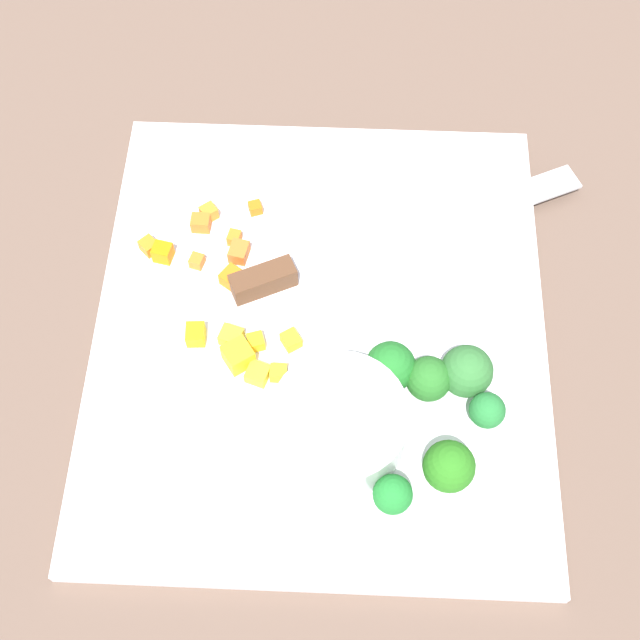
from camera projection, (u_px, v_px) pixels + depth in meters
name	position (u px, v px, depth m)	size (l,w,h in m)	color
ground_plane	(320.00, 332.00, 0.73)	(4.00, 4.00, 0.00)	brown
cutting_board	(320.00, 329.00, 0.73)	(0.43, 0.37, 0.01)	white
prep_bowl	(339.00, 424.00, 0.66)	(0.10, 0.10, 0.04)	#BAC1BD
chef_knife	(351.00, 251.00, 0.75)	(0.16, 0.31, 0.02)	silver
carrot_dice_0	(149.00, 246.00, 0.76)	(0.01, 0.01, 0.01)	orange
carrot_dice_1	(234.00, 238.00, 0.76)	(0.01, 0.01, 0.01)	orange
carrot_dice_2	(255.00, 208.00, 0.78)	(0.01, 0.01, 0.01)	orange
carrot_dice_3	(197.00, 261.00, 0.75)	(0.01, 0.01, 0.01)	orange
carrot_dice_4	(239.00, 252.00, 0.75)	(0.02, 0.02, 0.01)	orange
carrot_dice_5	(201.00, 223.00, 0.77)	(0.01, 0.02, 0.01)	orange
carrot_dice_6	(231.00, 277.00, 0.74)	(0.01, 0.02, 0.01)	orange
carrot_dice_7	(163.00, 253.00, 0.75)	(0.02, 0.01, 0.02)	orange
carrot_dice_8	(209.00, 212.00, 0.77)	(0.01, 0.01, 0.01)	orange
pepper_dice_0	(256.00, 342.00, 0.71)	(0.01, 0.01, 0.01)	yellow
pepper_dice_1	(196.00, 334.00, 0.71)	(0.02, 0.02, 0.01)	yellow
pepper_dice_2	(291.00, 340.00, 0.71)	(0.01, 0.01, 0.01)	yellow
pepper_dice_3	(258.00, 374.00, 0.70)	(0.02, 0.02, 0.01)	yellow
pepper_dice_4	(238.00, 356.00, 0.70)	(0.02, 0.02, 0.02)	yellow
pepper_dice_5	(231.00, 336.00, 0.71)	(0.02, 0.02, 0.01)	yellow
pepper_dice_6	(278.00, 373.00, 0.70)	(0.01, 0.01, 0.01)	yellow
broccoli_floret_0	(487.00, 411.00, 0.66)	(0.03, 0.03, 0.04)	#8CB85A
broccoli_floret_1	(390.00, 367.00, 0.68)	(0.04, 0.04, 0.04)	#89AF5E
broccoli_floret_2	(449.00, 467.00, 0.64)	(0.04, 0.04, 0.04)	#82AD67
broccoli_floret_3	(393.00, 495.00, 0.64)	(0.03, 0.03, 0.03)	#98B65E
broccoli_floret_4	(428.00, 379.00, 0.68)	(0.04, 0.04, 0.04)	#8BB269
broccoli_floret_5	(466.00, 372.00, 0.68)	(0.04, 0.04, 0.04)	#81C059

